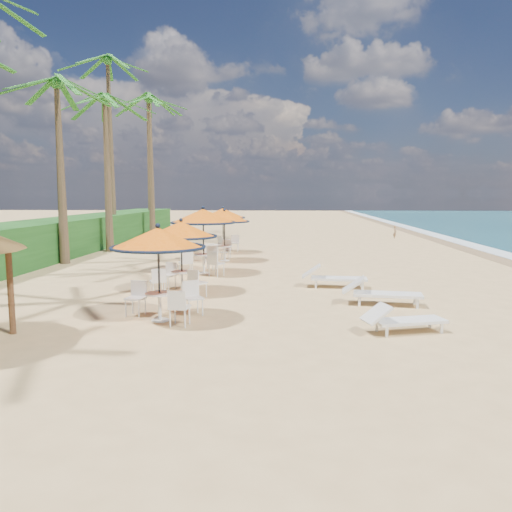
# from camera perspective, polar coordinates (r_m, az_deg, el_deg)

# --- Properties ---
(ground) EXTENTS (160.00, 160.00, 0.00)m
(ground) POSITION_cam_1_polar(r_m,az_deg,el_deg) (12.67, 11.86, -7.19)
(ground) COLOR tan
(ground) RESTS_ON ground
(scrub_hedge) EXTENTS (3.00, 40.00, 1.80)m
(scrub_hedge) POSITION_cam_1_polar(r_m,az_deg,el_deg) (26.01, -23.15, 1.71)
(scrub_hedge) COLOR #194716
(scrub_hedge) RESTS_ON ground
(station_0) EXTENTS (2.30, 2.30, 2.40)m
(station_0) POSITION_cam_1_polar(r_m,az_deg,el_deg) (12.29, -10.92, 0.71)
(station_0) COLOR black
(station_0) RESTS_ON ground
(station_1) EXTENTS (2.25, 2.25, 2.35)m
(station_1) POSITION_cam_1_polar(r_m,az_deg,el_deg) (15.69, -8.68, 1.99)
(station_1) COLOR black
(station_1) RESTS_ON ground
(station_2) EXTENTS (2.53, 2.59, 2.64)m
(station_2) POSITION_cam_1_polar(r_m,az_deg,el_deg) (19.40, -6.04, 3.62)
(station_2) COLOR black
(station_2) RESTS_ON ground
(station_3) EXTENTS (2.32, 2.32, 2.42)m
(station_3) POSITION_cam_1_polar(r_m,az_deg,el_deg) (23.04, -3.73, 4.00)
(station_3) COLOR black
(station_3) RESTS_ON ground
(station_4) EXTENTS (2.34, 2.34, 2.44)m
(station_4) POSITION_cam_1_polar(r_m,az_deg,el_deg) (26.36, -3.76, 4.42)
(station_4) COLOR black
(station_4) RESTS_ON ground
(lounger_near) EXTENTS (1.98, 1.09, 0.68)m
(lounger_near) POSITION_cam_1_polar(r_m,az_deg,el_deg) (11.69, 16.27, -6.94)
(lounger_near) COLOR white
(lounger_near) RESTS_ON ground
(lounger_mid) EXTENTS (2.26, 0.96, 0.78)m
(lounger_mid) POSITION_cam_1_polar(r_m,az_deg,el_deg) (14.41, 13.90, -4.02)
(lounger_mid) COLOR white
(lounger_mid) RESTS_ON ground
(lounger_far) EXTENTS (2.18, 0.83, 0.77)m
(lounger_far) POSITION_cam_1_polar(r_m,az_deg,el_deg) (16.79, 8.70, -2.35)
(lounger_far) COLOR white
(lounger_far) RESTS_ON ground
(palm_3) EXTENTS (5.00, 5.00, 8.10)m
(palm_3) POSITION_cam_1_polar(r_m,az_deg,el_deg) (24.07, -21.79, 16.84)
(palm_3) COLOR brown
(palm_3) RESTS_ON ground
(palm_4) EXTENTS (5.00, 5.00, 8.29)m
(palm_4) POSITION_cam_1_polar(r_m,az_deg,el_deg) (28.33, -16.88, 15.85)
(palm_4) COLOR brown
(palm_4) RESTS_ON ground
(palm_5) EXTENTS (5.00, 5.00, 11.36)m
(palm_5) POSITION_cam_1_polar(r_m,az_deg,el_deg) (33.33, -16.56, 19.53)
(palm_5) COLOR brown
(palm_5) RESTS_ON ground
(palm_6) EXTENTS (5.00, 5.00, 9.73)m
(palm_6) POSITION_cam_1_polar(r_m,az_deg,el_deg) (36.03, -12.07, 16.25)
(palm_6) COLOR brown
(palm_6) RESTS_ON ground
(palm_7) EXTENTS (5.00, 5.00, 10.59)m
(palm_7) POSITION_cam_1_polar(r_m,az_deg,el_deg) (40.76, -12.24, 16.30)
(palm_7) COLOR brown
(palm_7) RESTS_ON ground
(person) EXTENTS (0.26, 0.37, 0.97)m
(person) POSITION_cam_1_polar(r_m,az_deg,el_deg) (35.86, 15.60, 2.69)
(person) COLOR #98704D
(person) RESTS_ON ground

